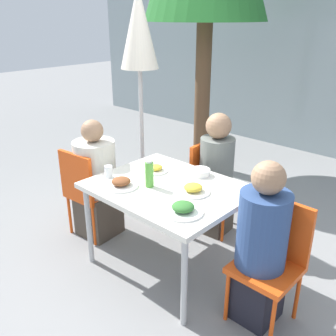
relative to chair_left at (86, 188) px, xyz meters
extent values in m
plane|color=gray|center=(0.87, 0.16, -0.50)|extent=(24.00, 24.00, 0.00)
cube|color=silver|center=(0.87, 0.16, 0.22)|extent=(1.16, 0.93, 0.04)
cylinder|color=#B7B7B7|center=(0.35, -0.24, -0.15)|extent=(0.04, 0.04, 0.70)
cylinder|color=#B7B7B7|center=(1.39, -0.24, -0.15)|extent=(0.04, 0.04, 0.70)
cylinder|color=#B7B7B7|center=(0.35, 0.56, -0.15)|extent=(0.04, 0.04, 0.70)
cylinder|color=#B7B7B7|center=(1.39, 0.56, -0.15)|extent=(0.04, 0.04, 0.70)
cube|color=#E54C14|center=(-0.01, 0.08, -0.08)|extent=(0.43, 0.43, 0.04)
cube|color=#E54C14|center=(0.01, -0.10, 0.15)|extent=(0.40, 0.07, 0.42)
cylinder|color=#E54C14|center=(-0.19, 0.23, -0.30)|extent=(0.03, 0.03, 0.39)
cylinder|color=#E54C14|center=(0.15, 0.26, -0.30)|extent=(0.03, 0.03, 0.39)
cylinder|color=#E54C14|center=(-0.16, -0.10, -0.30)|extent=(0.03, 0.03, 0.39)
cylinder|color=#E54C14|center=(0.18, -0.07, -0.30)|extent=(0.03, 0.03, 0.39)
cube|color=#473D33|center=(0.04, 0.08, -0.28)|extent=(0.37, 0.37, 0.43)
cylinder|color=beige|center=(0.04, 0.08, 0.19)|extent=(0.38, 0.38, 0.49)
sphere|color=#9E7556|center=(0.04, 0.08, 0.53)|extent=(0.20, 0.20, 0.20)
cube|color=#E54C14|center=(1.75, 0.15, -0.08)|extent=(0.40, 0.40, 0.04)
cube|color=#E54C14|center=(1.75, 0.34, 0.15)|extent=(0.40, 0.04, 0.42)
cylinder|color=#E54C14|center=(1.92, -0.02, -0.30)|extent=(0.03, 0.03, 0.39)
cylinder|color=#E54C14|center=(1.58, -0.01, -0.30)|extent=(0.03, 0.03, 0.39)
cylinder|color=#E54C14|center=(1.92, 0.32, -0.30)|extent=(0.03, 0.03, 0.39)
cylinder|color=#E54C14|center=(1.58, 0.33, -0.30)|extent=(0.03, 0.03, 0.39)
cube|color=black|center=(1.70, 0.15, -0.28)|extent=(0.30, 0.30, 0.43)
cylinder|color=navy|center=(1.70, 0.15, 0.20)|extent=(0.33, 0.33, 0.52)
sphere|color=#9E7556|center=(1.70, 0.15, 0.56)|extent=(0.21, 0.21, 0.21)
cube|color=#E54C14|center=(0.81, 0.92, -0.08)|extent=(0.43, 0.43, 0.04)
cube|color=#E54C14|center=(0.63, 0.91, 0.15)|extent=(0.07, 0.40, 0.42)
cylinder|color=#E54C14|center=(0.97, 1.11, -0.30)|extent=(0.03, 0.03, 0.39)
cylinder|color=#E54C14|center=(1.00, 0.77, -0.30)|extent=(0.03, 0.03, 0.39)
cylinder|color=#E54C14|center=(0.63, 1.08, -0.30)|extent=(0.03, 0.03, 0.39)
cylinder|color=#E54C14|center=(0.66, 0.74, -0.30)|extent=(0.03, 0.03, 0.39)
cube|color=#473D33|center=(0.82, 0.87, -0.28)|extent=(0.30, 0.30, 0.43)
cylinder|color=slate|center=(0.82, 0.87, 0.19)|extent=(0.31, 0.31, 0.51)
sphere|color=#9E7556|center=(0.82, 0.87, 0.56)|extent=(0.23, 0.23, 0.23)
cylinder|color=#333333|center=(-0.17, 0.87, -0.47)|extent=(0.36, 0.36, 0.05)
cylinder|color=#BCBCBC|center=(-0.17, 0.87, 0.62)|extent=(0.04, 0.04, 2.24)
cone|color=beige|center=(-0.17, 0.87, 1.35)|extent=(0.38, 0.38, 0.78)
cylinder|color=white|center=(1.08, 0.20, 0.25)|extent=(0.25, 0.25, 0.01)
ellipsoid|color=gold|center=(1.08, 0.20, 0.28)|extent=(0.14, 0.14, 0.06)
cylinder|color=white|center=(0.60, 0.30, 0.25)|extent=(0.20, 0.20, 0.01)
ellipsoid|color=gold|center=(0.60, 0.30, 0.28)|extent=(0.11, 0.11, 0.04)
cylinder|color=white|center=(1.23, -0.08, 0.25)|extent=(0.28, 0.28, 0.01)
ellipsoid|color=#33702D|center=(1.23, -0.08, 0.28)|extent=(0.15, 0.15, 0.06)
cylinder|color=white|center=(0.61, -0.09, 0.25)|extent=(0.26, 0.26, 0.01)
ellipsoid|color=brown|center=(0.61, -0.09, 0.28)|extent=(0.15, 0.15, 0.06)
cylinder|color=#51A338|center=(0.77, 0.06, 0.34)|extent=(0.07, 0.07, 0.20)
cylinder|color=white|center=(0.77, 0.06, 0.45)|extent=(0.05, 0.05, 0.02)
cylinder|color=white|center=(0.40, -0.04, 0.29)|extent=(0.07, 0.07, 0.10)
cylinder|color=white|center=(0.92, 0.50, 0.27)|extent=(0.16, 0.16, 0.05)
cylinder|color=brown|center=(-0.34, 2.12, 0.45)|extent=(0.20, 0.20, 1.88)
camera|label=1|loc=(2.65, -1.75, 1.47)|focal=40.00mm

